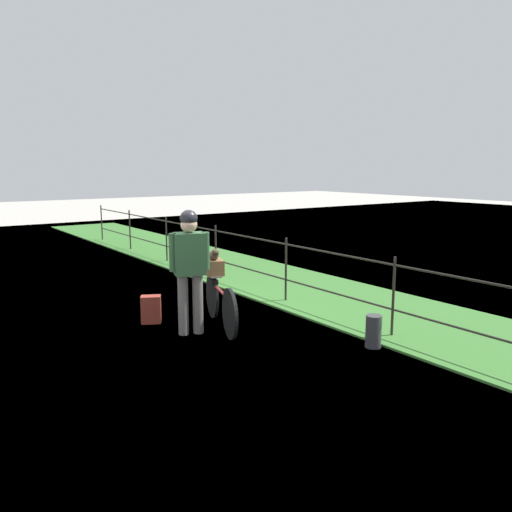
{
  "coord_description": "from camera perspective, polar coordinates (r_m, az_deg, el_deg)",
  "views": [
    {
      "loc": [
        6.57,
        -3.22,
        2.23
      ],
      "look_at": [
        0.28,
        1.26,
        0.9
      ],
      "focal_mm": 36.27,
      "sensor_mm": 36.0,
      "label": 1
    }
  ],
  "objects": [
    {
      "name": "backpack_on_paving",
      "position": [
        7.66,
        -11.5,
        -5.79
      ],
      "size": [
        0.29,
        0.33,
        0.4
      ],
      "primitive_type": "cube",
      "rotation": [
        0.0,
        0.0,
        1.07
      ],
      "color": "maroon",
      "rests_on": "ground"
    },
    {
      "name": "iron_fence",
      "position": [
        8.59,
        3.32,
        -0.94
      ],
      "size": [
        18.04,
        0.04,
        1.08
      ],
      "color": "#28231E",
      "rests_on": "ground"
    },
    {
      "name": "ground_plane",
      "position": [
        7.65,
        -9.05,
        -7.31
      ],
      "size": [
        60.0,
        60.0,
        0.0
      ],
      "primitive_type": "plane",
      "color": "#B2ADA3"
    },
    {
      "name": "bicycle_main",
      "position": [
        7.3,
        -3.97,
        -5.11
      ],
      "size": [
        1.65,
        0.57,
        0.68
      ],
      "color": "black",
      "rests_on": "ground"
    },
    {
      "name": "cyclist_person",
      "position": [
        6.9,
        -7.33,
        -0.54
      ],
      "size": [
        0.37,
        0.52,
        1.68
      ],
      "color": "slate",
      "rests_on": "ground"
    },
    {
      "name": "grass_strip",
      "position": [
        9.24,
        7.21,
        -4.18
      ],
      "size": [
        27.0,
        2.4,
        0.03
      ],
      "primitive_type": "cube",
      "color": "#38702D",
      "rests_on": "ground"
    },
    {
      "name": "terrier_dog",
      "position": [
        7.5,
        -4.67,
        0.16
      ],
      "size": [
        0.32,
        0.22,
        0.18
      ],
      "color": "#4C3D2D",
      "rests_on": "wooden_crate"
    },
    {
      "name": "wooden_crate",
      "position": [
        7.56,
        -4.69,
        -1.23
      ],
      "size": [
        0.4,
        0.34,
        0.22
      ],
      "primitive_type": "cube",
      "rotation": [
        0.0,
        0.0,
        -0.31
      ],
      "color": "brown",
      "rests_on": "bicycle_main"
    },
    {
      "name": "mooring_bollard",
      "position": [
        6.68,
        12.83,
        -8.11
      ],
      "size": [
        0.2,
        0.2,
        0.41
      ],
      "primitive_type": "cylinder",
      "color": "#38383D",
      "rests_on": "ground"
    }
  ]
}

